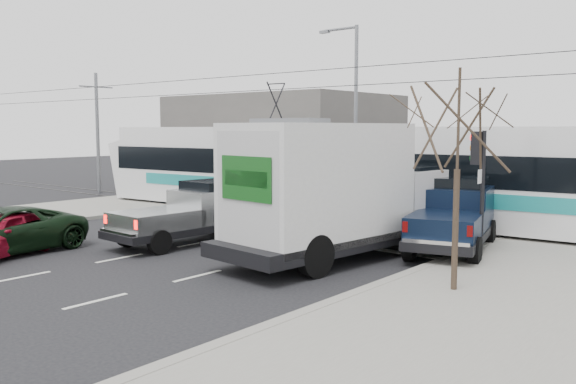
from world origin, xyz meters
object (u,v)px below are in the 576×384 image
Objects in this scene: traffic_signal at (479,166)px; silver_pickup at (196,212)px; box_truck at (335,192)px; red_car at (0,234)px; bare_tree at (458,129)px; tram at (379,173)px; green_car at (0,232)px; street_lamp_far at (353,103)px; navy_pickup at (455,215)px.

traffic_signal is 0.64× the size of silver_pickup.
box_truck is 2.05× the size of red_car.
bare_tree is at bearing -74.24° from traffic_signal.
tram reaches higher than traffic_signal.
traffic_signal is at bearing -39.48° from tram.
box_truck is 10.04m from red_car.
red_car is at bearing -113.42° from silver_pickup.
tram reaches higher than bare_tree.
silver_pickup is (-2.69, -7.28, -1.04)m from tram.
street_lamp_far is at bearing 82.41° from green_car.
red_car is at bearing -151.54° from navy_pickup.
red_car is at bearing -135.78° from box_truck.
tram is at bearing 144.93° from traffic_signal.
navy_pickup is at bearing 141.69° from traffic_signal.
red_car is at bearing -117.37° from tram.
street_lamp_far is (-10.66, 9.50, 2.37)m from traffic_signal.
bare_tree is 13.66m from green_car.
red_car is (-12.25, -4.61, -3.12)m from bare_tree.
bare_tree is at bearing -13.00° from box_truck.
box_truck is at bearing 31.35° from green_car.
bare_tree is at bearing -3.03° from red_car.
box_truck is (5.17, 0.77, 0.95)m from silver_pickup.
green_car is (-10.34, -9.32, -0.41)m from navy_pickup.
green_car is 0.30m from red_car.
street_lamp_far reaches higher than traffic_signal.
street_lamp_far is 1.59× the size of navy_pickup.
silver_pickup is 0.69× the size of box_truck.
traffic_signal is 7.07m from tram.
traffic_signal is 4.19m from box_truck.
silver_pickup is (-8.46, -3.23, -1.74)m from traffic_signal.
red_car is at bearing -91.48° from street_lamp_far.
traffic_signal is at bearing 23.86° from silver_pickup.
red_car is (0.27, -0.13, -0.03)m from green_car.
tram is 5.77m from navy_pickup.
street_lamp_far is (-11.79, 13.50, 1.32)m from bare_tree.
street_lamp_far is at bearing 64.86° from red_car.
bare_tree reaches higher than box_truck.
street_lamp_far is at bearing 127.71° from box_truck.
bare_tree reaches higher than traffic_signal.
navy_pickup reaches higher than red_car.
traffic_signal is 14.35m from green_car.
street_lamp_far is 18.66m from red_car.
tram reaches higher than box_truck.
navy_pickup is (-1.06, 0.84, -1.63)m from traffic_signal.
green_car is (-0.74, -17.99, -4.41)m from street_lamp_far.
box_truck is at bearing -138.78° from navy_pickup.
traffic_signal is 0.44× the size of box_truck.
navy_pickup is at bearing 114.35° from bare_tree.
traffic_signal is at bearing 14.08° from red_car.
tram is (4.89, -5.46, -3.07)m from street_lamp_far.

